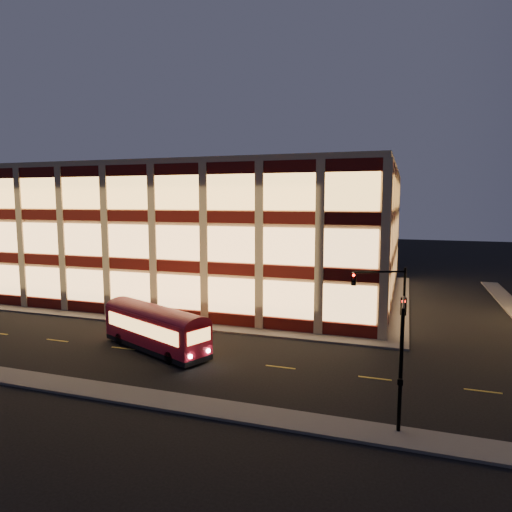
% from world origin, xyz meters
% --- Properties ---
extents(ground, '(200.00, 200.00, 0.00)m').
position_xyz_m(ground, '(0.00, 0.00, 0.00)').
color(ground, black).
rests_on(ground, ground).
extents(sidewalk_office_south, '(54.00, 2.00, 0.15)m').
position_xyz_m(sidewalk_office_south, '(-3.00, 1.00, 0.07)').
color(sidewalk_office_south, '#514F4C').
rests_on(sidewalk_office_south, ground).
extents(sidewalk_office_east, '(2.00, 30.00, 0.15)m').
position_xyz_m(sidewalk_office_east, '(23.00, 17.00, 0.07)').
color(sidewalk_office_east, '#514F4C').
rests_on(sidewalk_office_east, ground).
extents(sidewalk_near, '(100.00, 2.00, 0.15)m').
position_xyz_m(sidewalk_near, '(0.00, -13.00, 0.07)').
color(sidewalk_near, '#514F4C').
rests_on(sidewalk_near, ground).
extents(office_building, '(50.45, 30.45, 14.50)m').
position_xyz_m(office_building, '(-2.91, 16.91, 7.25)').
color(office_building, tan).
rests_on(office_building, ground).
extents(traffic_signal_far, '(3.79, 1.87, 6.00)m').
position_xyz_m(traffic_signal_far, '(22.21, 0.24, 4.11)').
color(traffic_signal_far, black).
rests_on(traffic_signal_far, ground).
extents(traffic_signal_near, '(0.32, 4.45, 6.00)m').
position_xyz_m(traffic_signal_near, '(23.50, -11.03, 4.13)').
color(traffic_signal_near, black).
rests_on(traffic_signal_near, ground).
extents(trolley_bus, '(9.80, 6.15, 3.27)m').
position_xyz_m(trolley_bus, '(6.47, -5.55, 1.81)').
color(trolley_bus, maroon).
rests_on(trolley_bus, ground).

